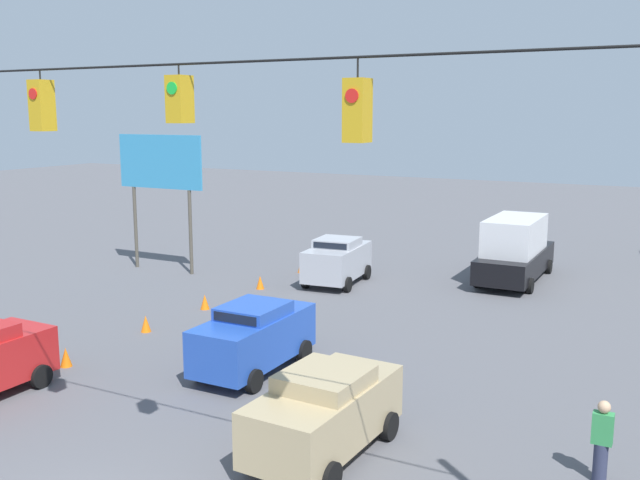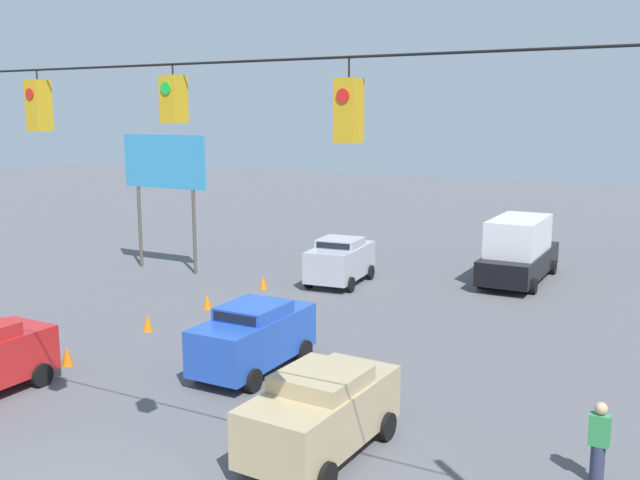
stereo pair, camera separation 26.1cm
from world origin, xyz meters
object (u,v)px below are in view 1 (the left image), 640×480
Objects in this scene: traffic_cone_third at (205,302)px; pedestrian at (602,441)px; box_truck_black_oncoming_deep at (515,250)px; sedan_silver_withflow_far at (337,260)px; overhead_signal_span at (113,208)px; sedan_blue_withflow_mid at (254,336)px; sedan_tan_crossing_near at (325,411)px; traffic_cone_second at (146,324)px; traffic_cone_fifth at (301,267)px; traffic_cone_nearest at (66,357)px; traffic_cone_fourth at (260,282)px; roadside_billboard at (160,170)px.

pedestrian is at bearing 155.77° from traffic_cone_third.
box_truck_black_oncoming_deep is 17.61m from pedestrian.
sedan_silver_withflow_far is at bearing 31.36° from box_truck_black_oncoming_deep.
sedan_blue_withflow_mid is (1.60, -6.94, -4.60)m from overhead_signal_span.
box_truck_black_oncoming_deep is 11.36× the size of traffic_cone_third.
pedestrian is at bearing 133.88° from sedan_silver_withflow_far.
box_truck_black_oncoming_deep is 18.26m from sedan_tan_crossing_near.
traffic_cone_second and traffic_cone_fifth have the same top height.
overhead_signal_span is 35.42× the size of traffic_cone_nearest.
sedan_silver_withflow_far is at bearing -46.12° from pedestrian.
sedan_tan_crossing_near reaches higher than traffic_cone_nearest.
box_truck_black_oncoming_deep is at bearing -162.02° from traffic_cone_fifth.
pedestrian is at bearing 144.88° from traffic_cone_fourth.
traffic_cone_nearest is 13.62m from roadside_billboard.
overhead_signal_span is 3.17× the size of roadside_billboard.
traffic_cone_third is at bearing -41.49° from sedan_blue_withflow_mid.
overhead_signal_span reaches higher than traffic_cone_fourth.
traffic_cone_fourth is (-0.15, -3.63, 0.00)m from traffic_cone_third.
sedan_blue_withflow_mid reaches higher than traffic_cone_third.
overhead_signal_span reaches higher than sedan_silver_withflow_far.
roadside_billboard is at bearing 20.19° from box_truck_black_oncoming_deep.
sedan_silver_withflow_far is 9.63m from traffic_cone_second.
overhead_signal_span is 4.75× the size of sedan_blue_withflow_mid.
pedestrian is (-5.50, 16.72, -0.54)m from box_truck_black_oncoming_deep.
traffic_cone_fourth is 7.46m from roadside_billboard.
traffic_cone_fifth is (-0.02, -14.02, 0.00)m from traffic_cone_nearest.
traffic_cone_fourth is at bearing 89.71° from traffic_cone_fifth.
traffic_cone_fourth is at bearing -52.12° from sedan_tan_crossing_near.
sedan_tan_crossing_near is at bearing 139.15° from sedan_blue_withflow_mid.
traffic_cone_third is at bearing 88.65° from traffic_cone_fifth.
box_truck_black_oncoming_deep is 11.36× the size of traffic_cone_nearest.
sedan_silver_withflow_far reaches higher than pedestrian.
overhead_signal_span reaches higher than traffic_cone_second.
box_truck_black_oncoming_deep is 16.27m from traffic_cone_second.
overhead_signal_span is at bearing 144.98° from traffic_cone_nearest.
traffic_cone_fourth is (9.10, 6.46, -1.12)m from box_truck_black_oncoming_deep.
traffic_cone_nearest is 0.33× the size of pedestrian.
overhead_signal_span is 20.54m from traffic_cone_fifth.
sedan_blue_withflow_mid is 1.00× the size of sedan_tan_crossing_near.
traffic_cone_fifth is at bearing -91.24° from traffic_cone_second.
traffic_cone_second and traffic_cone_third have the same top height.
roadside_billboard is (12.60, -16.11, -0.92)m from overhead_signal_span.
pedestrian is (-14.58, 13.78, 0.57)m from traffic_cone_fifth.
overhead_signal_span is 22.18m from box_truck_black_oncoming_deep.
sedan_tan_crossing_near is at bearing 138.79° from traffic_cone_third.
box_truck_black_oncoming_deep is 11.36× the size of traffic_cone_second.
sedan_silver_withflow_far reaches higher than sedan_tan_crossing_near.
sedan_silver_withflow_far is 7.13× the size of traffic_cone_fourth.
overhead_signal_span is 11.74× the size of pedestrian.
box_truck_black_oncoming_deep is 16.36m from roadside_billboard.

